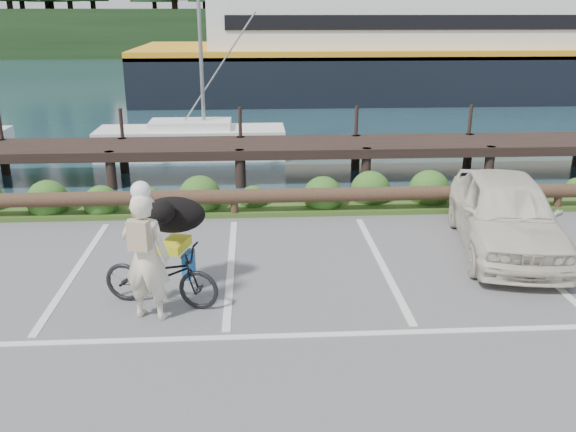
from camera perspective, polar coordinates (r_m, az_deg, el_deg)
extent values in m
plane|color=#59585B|center=(8.71, -5.76, -9.95)|extent=(72.00, 72.00, 0.00)
plane|color=#1A353F|center=(55.89, -3.89, 13.36)|extent=(160.00, 160.00, 0.00)
cube|color=#3D5B21|center=(13.58, -4.96, 1.09)|extent=(34.00, 1.60, 0.10)
imported|color=black|center=(9.18, -11.82, -5.45)|extent=(1.88, 1.09, 0.94)
imported|color=beige|center=(8.66, -13.14, -3.74)|extent=(0.78, 0.62, 1.86)
ellipsoid|color=black|center=(9.39, -10.71, 0.11)|extent=(0.73, 1.07, 0.56)
imported|color=silver|center=(11.64, 19.69, 0.28)|extent=(2.34, 4.30, 1.39)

